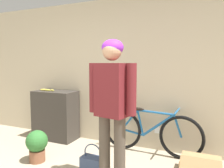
{
  "coord_description": "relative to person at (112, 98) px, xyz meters",
  "views": [
    {
      "loc": [
        1.31,
        -1.15,
        1.47
      ],
      "look_at": [
        0.27,
        1.2,
        1.23
      ],
      "focal_mm": 35.0,
      "sensor_mm": 36.0,
      "label": 1
    }
  ],
  "objects": [
    {
      "name": "side_shelf",
      "position": [
        -1.66,
        1.02,
        -0.6
      ],
      "size": [
        0.84,
        0.43,
        0.94
      ],
      "color": "#38332D",
      "rests_on": "ground_plane"
    },
    {
      "name": "bicycle",
      "position": [
        0.21,
        1.06,
        -0.7
      ],
      "size": [
        1.66,
        0.46,
        0.75
      ],
      "rotation": [
        0.0,
        0.0,
        -0.03
      ],
      "color": "black",
      "rests_on": "ground_plane"
    },
    {
      "name": "wall_back",
      "position": [
        -0.27,
        1.28,
        0.23
      ],
      "size": [
        8.0,
        0.07,
        2.6
      ],
      "color": "beige",
      "rests_on": "ground_plane"
    },
    {
      "name": "handbag",
      "position": [
        -0.32,
        0.09,
        -0.93
      ],
      "size": [
        0.31,
        0.17,
        0.42
      ],
      "color": "#334260",
      "rests_on": "ground_plane"
    },
    {
      "name": "banana",
      "position": [
        -1.8,
        0.98,
        -0.11
      ],
      "size": [
        0.36,
        0.09,
        0.04
      ],
      "color": "#EAD64C",
      "rests_on": "side_shelf"
    },
    {
      "name": "cardboard_box",
      "position": [
        0.99,
        0.61,
        -0.95
      ],
      "size": [
        0.5,
        0.55,
        0.31
      ],
      "color": "#A87F51",
      "rests_on": "ground_plane"
    },
    {
      "name": "person",
      "position": [
        0.0,
        0.0,
        0.0
      ],
      "size": [
        0.6,
        0.32,
        1.75
      ],
      "rotation": [
        0.0,
        0.0,
        -0.2
      ],
      "color": "#4C4238",
      "rests_on": "ground_plane"
    },
    {
      "name": "potted_plant",
      "position": [
        -1.26,
        0.08,
        -0.8
      ],
      "size": [
        0.32,
        0.32,
        0.48
      ],
      "color": "brown",
      "rests_on": "ground_plane"
    }
  ]
}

